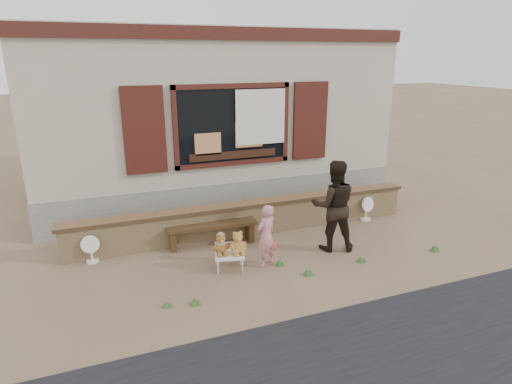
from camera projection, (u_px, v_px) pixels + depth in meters
name	position (u px, v px, depth m)	size (l,w,h in m)	color
ground	(268.00, 254.00, 7.76)	(80.00, 80.00, 0.00)	brown
shopfront	(203.00, 113.00, 11.14)	(8.04, 5.13, 4.00)	#A29A83
brick_wall	(249.00, 218.00, 8.54)	(7.10, 0.36, 0.67)	tan
bench	(212.00, 229.00, 8.04)	(1.71, 0.48, 0.43)	#362513
folding_chair	(229.00, 255.00, 7.12)	(0.56, 0.53, 0.29)	silver
teddy_bear_left	(221.00, 244.00, 7.03)	(0.27, 0.24, 0.37)	brown
teddy_bear_right	(238.00, 242.00, 7.06)	(0.29, 0.25, 0.40)	olive
child	(266.00, 236.00, 7.18)	(0.40, 0.26, 1.09)	pink
adult	(334.00, 206.00, 7.73)	(0.82, 0.64, 1.69)	black
fan_left	(91.00, 249.00, 7.38)	(0.32, 0.21, 0.50)	white
fan_right	(366.00, 208.00, 9.29)	(0.34, 0.22, 0.53)	white
grass_tufts	(302.00, 269.00, 7.10)	(5.06, 1.36, 0.13)	#335A24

